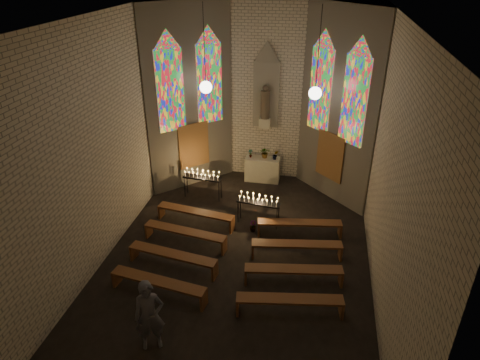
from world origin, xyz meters
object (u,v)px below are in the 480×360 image
(visitor, at_px, (150,316))
(aisle_flower_pot, at_px, (253,226))
(votive_stand_right, at_px, (259,201))
(altar, at_px, (262,169))
(votive_stand_left, at_px, (202,176))

(visitor, bearing_deg, aisle_flower_pot, 49.92)
(votive_stand_right, distance_m, visitor, 5.91)
(altar, distance_m, visitor, 9.03)
(aisle_flower_pot, bearing_deg, votive_stand_right, 78.20)
(altar, height_order, votive_stand_left, votive_stand_left)
(votive_stand_left, relative_size, visitor, 0.78)
(altar, bearing_deg, aisle_flower_pot, -86.40)
(altar, height_order, votive_stand_right, votive_stand_right)
(aisle_flower_pot, height_order, visitor, visitor)
(votive_stand_left, distance_m, votive_stand_right, 2.75)
(votive_stand_right, height_order, visitor, visitor)
(visitor, bearing_deg, altar, 58.25)
(altar, height_order, visitor, visitor)
(altar, distance_m, votive_stand_left, 2.78)
(votive_stand_right, bearing_deg, votive_stand_left, 156.95)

